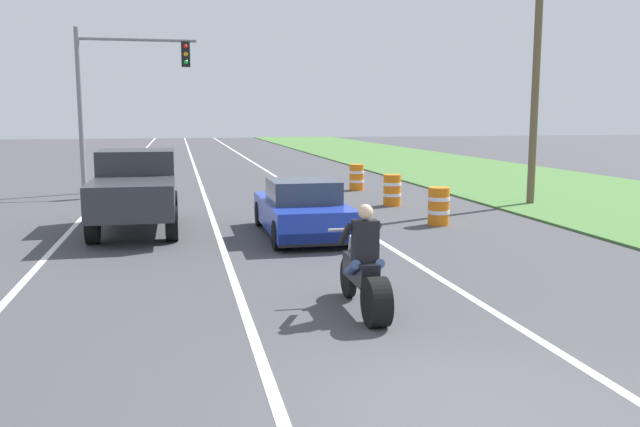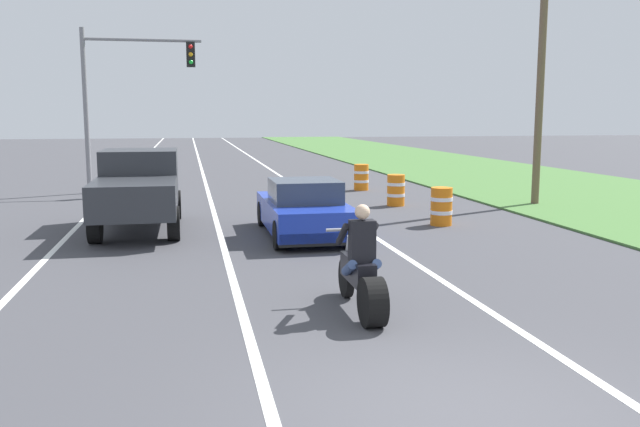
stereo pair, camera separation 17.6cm
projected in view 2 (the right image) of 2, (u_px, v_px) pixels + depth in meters
ground_plane at (461, 416)px, 6.42m from camera, size 160.00×160.00×0.00m
lane_stripe_left_solid at (110, 193)px, 24.78m from camera, size 0.14×120.00×0.01m
lane_stripe_right_solid at (300, 189)px, 26.17m from camera, size 0.14×120.00×0.01m
lane_stripe_centre_dashed at (208, 191)px, 25.47m from camera, size 0.14×120.00×0.01m
grass_verge_right at (536, 183)px, 28.12m from camera, size 10.00×120.00×0.06m
motorcycle_with_rider at (362, 274)px, 9.64m from camera, size 0.70×2.21×1.62m
sports_car_blue at (304, 210)px, 15.92m from camera, size 1.84×4.30×1.37m
pickup_truck_left_lane_dark_grey at (138, 187)px, 16.65m from camera, size 2.02×4.80×1.98m
traffic_light_mast_near at (122, 85)px, 24.40m from camera, size 4.31×0.34×6.00m
utility_pole_roadside at (541, 79)px, 20.87m from camera, size 0.24×0.24×7.99m
construction_barrel_nearest at (441, 206)px, 17.48m from camera, size 0.58×0.58×1.00m
construction_barrel_mid at (396, 190)px, 21.25m from camera, size 0.58×0.58×1.00m
construction_barrel_far at (361, 177)px, 25.66m from camera, size 0.58×0.58×1.00m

